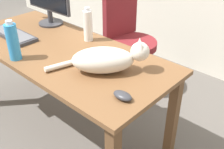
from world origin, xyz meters
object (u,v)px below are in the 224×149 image
at_px(office_chair, 129,51).
at_px(keyboard, 13,34).
at_px(cat, 107,59).
at_px(spray_bottle, 88,25).
at_px(water_bottle, 13,42).
at_px(computer_mouse, 123,96).

xyz_separation_m(office_chair, keyboard, (-0.39, -0.90, 0.34)).
relative_size(cat, spray_bottle, 1.89).
height_order(keyboard, water_bottle, water_bottle).
bearing_deg(office_chair, computer_mouse, -52.43).
distance_m(computer_mouse, water_bottle, 0.80).
bearing_deg(spray_bottle, keyboard, -145.08).
relative_size(office_chair, keyboard, 2.04).
xyz_separation_m(keyboard, cat, (0.87, 0.10, 0.07)).
relative_size(office_chair, computer_mouse, 8.18).
xyz_separation_m(keyboard, water_bottle, (0.34, -0.18, 0.11)).
distance_m(keyboard, water_bottle, 0.40).
xyz_separation_m(computer_mouse, spray_bottle, (-0.65, 0.38, 0.10)).
bearing_deg(keyboard, spray_bottle, 34.92).
distance_m(keyboard, cat, 0.88).
relative_size(cat, computer_mouse, 4.17).
xyz_separation_m(cat, water_bottle, (-0.53, -0.28, 0.04)).
height_order(keyboard, computer_mouse, computer_mouse).
bearing_deg(cat, keyboard, -173.54).
distance_m(office_chair, cat, 1.02).
bearing_deg(water_bottle, keyboard, 152.17).
bearing_deg(computer_mouse, cat, 149.55).
bearing_deg(office_chair, cat, -58.97).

